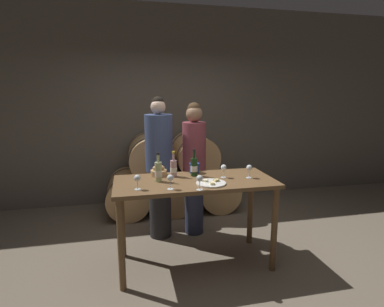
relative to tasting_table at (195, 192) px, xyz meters
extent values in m
plane|color=#726654|center=(0.00, 0.00, -0.81)|extent=(10.00, 10.00, 0.00)
cube|color=#60594F|center=(0.00, 2.14, 0.79)|extent=(10.00, 0.12, 3.20)
cylinder|color=tan|center=(-0.69, 1.59, -0.49)|extent=(0.63, 0.86, 0.63)
cylinder|color=#2D2D33|center=(-0.69, 1.32, -0.49)|extent=(0.64, 0.02, 0.64)
cylinder|color=#2D2D33|center=(-0.69, 1.87, -0.49)|extent=(0.64, 0.02, 0.64)
cylinder|color=tan|center=(0.00, 1.59, -0.49)|extent=(0.63, 0.86, 0.63)
cylinder|color=#2D2D33|center=(0.00, 1.32, -0.49)|extent=(0.64, 0.02, 0.64)
cylinder|color=#2D2D33|center=(0.00, 1.87, -0.49)|extent=(0.64, 0.02, 0.64)
cylinder|color=tan|center=(0.69, 1.59, -0.49)|extent=(0.63, 0.86, 0.63)
cylinder|color=#2D2D33|center=(0.69, 1.32, -0.49)|extent=(0.64, 0.02, 0.64)
cylinder|color=#2D2D33|center=(0.69, 1.87, -0.49)|extent=(0.64, 0.02, 0.64)
cylinder|color=tan|center=(-0.34, 1.59, 0.07)|extent=(0.63, 0.86, 0.63)
cylinder|color=#2D2D33|center=(-0.34, 1.32, 0.07)|extent=(0.64, 0.02, 0.64)
cylinder|color=#2D2D33|center=(-0.34, 1.87, 0.07)|extent=(0.64, 0.02, 0.64)
cylinder|color=tan|center=(0.34, 1.59, 0.07)|extent=(0.63, 0.86, 0.63)
cylinder|color=#2D2D33|center=(0.34, 1.32, 0.07)|extent=(0.64, 0.02, 0.64)
cylinder|color=#2D2D33|center=(0.34, 1.87, 0.07)|extent=(0.64, 0.02, 0.64)
cylinder|color=brown|center=(-0.76, -0.30, -0.36)|extent=(0.06, 0.06, 0.90)
cylinder|color=brown|center=(0.76, -0.30, -0.36)|extent=(0.06, 0.06, 0.90)
cylinder|color=brown|center=(-0.76, 0.30, -0.36)|extent=(0.06, 0.06, 0.90)
cylinder|color=brown|center=(0.76, 0.30, -0.36)|extent=(0.06, 0.06, 0.90)
cube|color=brown|center=(0.00, 0.00, 0.11)|extent=(1.64, 0.72, 0.04)
cylinder|color=#232326|center=(-0.29, 0.73, -0.37)|extent=(0.28, 0.28, 0.87)
cylinder|color=#3D4C75|center=(-0.29, 0.73, 0.41)|extent=(0.34, 0.34, 0.69)
sphere|color=beige|center=(-0.29, 0.73, 0.85)|extent=(0.18, 0.18, 0.18)
sphere|color=black|center=(-0.29, 0.74, 0.90)|extent=(0.15, 0.15, 0.15)
cylinder|color=#2D334C|center=(0.15, 0.73, -0.40)|extent=(0.24, 0.24, 0.82)
cylinder|color=#8C3D47|center=(0.15, 0.73, 0.33)|extent=(0.30, 0.30, 0.65)
sphere|color=#997051|center=(0.15, 0.73, 0.76)|extent=(0.20, 0.20, 0.20)
sphere|color=#47331E|center=(0.15, 0.74, 0.81)|extent=(0.17, 0.17, 0.17)
cylinder|color=#193819|center=(0.03, 0.16, 0.23)|extent=(0.07, 0.07, 0.20)
cylinder|color=#193819|center=(0.03, 0.16, 0.37)|extent=(0.03, 0.03, 0.08)
cylinder|color=black|center=(0.03, 0.16, 0.42)|extent=(0.03, 0.03, 0.02)
cylinder|color=white|center=(0.03, 0.16, 0.21)|extent=(0.07, 0.07, 0.06)
cylinder|color=#ADBC7F|center=(-0.37, 0.02, 0.23)|extent=(0.07, 0.07, 0.20)
cylinder|color=#ADBC7F|center=(-0.37, 0.02, 0.37)|extent=(0.03, 0.03, 0.08)
cylinder|color=black|center=(-0.37, 0.02, 0.42)|extent=(0.03, 0.03, 0.02)
cylinder|color=white|center=(-0.37, 0.02, 0.21)|extent=(0.07, 0.07, 0.06)
cylinder|color=#BC8E93|center=(-0.20, 0.17, 0.22)|extent=(0.07, 0.07, 0.18)
cylinder|color=#BC8E93|center=(-0.20, 0.17, 0.35)|extent=(0.03, 0.03, 0.08)
cylinder|color=gold|center=(-0.20, 0.17, 0.40)|extent=(0.03, 0.03, 0.02)
cylinder|color=white|center=(-0.20, 0.17, 0.20)|extent=(0.07, 0.07, 0.06)
cylinder|color=navy|center=(0.06, 0.28, 0.19)|extent=(0.11, 0.11, 0.11)
cylinder|color=navy|center=(0.06, 0.28, 0.23)|extent=(0.12, 0.12, 0.01)
cylinder|color=tan|center=(-0.35, 0.25, 0.16)|extent=(0.18, 0.18, 0.06)
ellipsoid|color=tan|center=(-0.35, 0.25, 0.22)|extent=(0.13, 0.08, 0.06)
cylinder|color=white|center=(0.12, -0.16, 0.14)|extent=(0.29, 0.29, 0.01)
cube|color=#E0CC7F|center=(0.19, -0.14, 0.16)|extent=(0.07, 0.06, 0.02)
cube|color=beige|center=(0.07, -0.12, 0.16)|extent=(0.07, 0.07, 0.02)
cube|color=beige|center=(0.12, -0.23, 0.16)|extent=(0.05, 0.06, 0.02)
cylinder|color=white|center=(-0.59, -0.19, 0.13)|extent=(0.06, 0.06, 0.00)
cylinder|color=white|center=(-0.59, -0.19, 0.17)|extent=(0.01, 0.01, 0.08)
sphere|color=white|center=(-0.59, -0.19, 0.24)|extent=(0.06, 0.06, 0.06)
cylinder|color=white|center=(-0.29, -0.25, 0.13)|extent=(0.06, 0.06, 0.00)
cylinder|color=white|center=(-0.29, -0.25, 0.17)|extent=(0.01, 0.01, 0.08)
sphere|color=white|center=(-0.29, -0.25, 0.24)|extent=(0.06, 0.06, 0.06)
cylinder|color=white|center=(-0.03, -0.32, 0.13)|extent=(0.06, 0.06, 0.00)
cylinder|color=white|center=(-0.03, -0.32, 0.17)|extent=(0.01, 0.01, 0.08)
sphere|color=white|center=(-0.03, -0.32, 0.24)|extent=(0.06, 0.06, 0.06)
cylinder|color=white|center=(0.32, 0.03, 0.13)|extent=(0.06, 0.06, 0.00)
cylinder|color=white|center=(0.32, 0.03, 0.17)|extent=(0.01, 0.01, 0.08)
sphere|color=white|center=(0.32, 0.03, 0.24)|extent=(0.06, 0.06, 0.06)
cylinder|color=white|center=(0.57, -0.04, 0.13)|extent=(0.06, 0.06, 0.00)
cylinder|color=white|center=(0.57, -0.04, 0.17)|extent=(0.01, 0.01, 0.08)
sphere|color=white|center=(0.57, -0.04, 0.24)|extent=(0.06, 0.06, 0.06)
camera|label=1|loc=(-0.66, -2.89, 1.00)|focal=28.00mm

